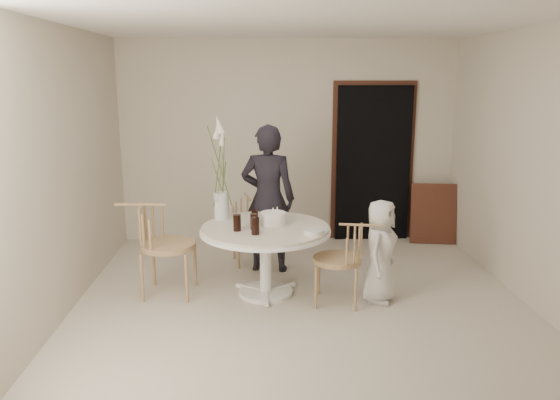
{
  "coord_description": "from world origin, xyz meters",
  "views": [
    {
      "loc": [
        -0.43,
        -5.09,
        2.23
      ],
      "look_at": [
        -0.2,
        0.3,
        0.99
      ],
      "focal_mm": 35.0,
      "sensor_mm": 36.0,
      "label": 1
    }
  ],
  "objects_px": {
    "flower_vase": "(221,183)",
    "birthday_cake": "(273,218)",
    "girl": "(268,199)",
    "chair_far": "(249,220)",
    "boy": "(380,251)",
    "chair_right": "(349,252)",
    "chair_left": "(154,235)",
    "table": "(265,237)"
  },
  "relations": [
    {
      "from": "girl",
      "to": "chair_right",
      "type": "bearing_deg",
      "value": 136.6
    },
    {
      "from": "flower_vase",
      "to": "girl",
      "type": "bearing_deg",
      "value": 41.05
    },
    {
      "from": "chair_far",
      "to": "birthday_cake",
      "type": "distance_m",
      "value": 1.09
    },
    {
      "from": "chair_far",
      "to": "birthday_cake",
      "type": "height_order",
      "value": "birthday_cake"
    },
    {
      "from": "table",
      "to": "chair_left",
      "type": "height_order",
      "value": "chair_left"
    },
    {
      "from": "chair_left",
      "to": "girl",
      "type": "height_order",
      "value": "girl"
    },
    {
      "from": "chair_right",
      "to": "chair_far",
      "type": "bearing_deg",
      "value": -133.1
    },
    {
      "from": "chair_left",
      "to": "birthday_cake",
      "type": "xyz_separation_m",
      "value": [
        1.22,
        0.02,
        0.16
      ]
    },
    {
      "from": "table",
      "to": "chair_right",
      "type": "xyz_separation_m",
      "value": [
        0.82,
        -0.27,
        -0.08
      ]
    },
    {
      "from": "birthday_cake",
      "to": "flower_vase",
      "type": "bearing_deg",
      "value": 157.94
    },
    {
      "from": "table",
      "to": "chair_right",
      "type": "distance_m",
      "value": 0.86
    },
    {
      "from": "table",
      "to": "girl",
      "type": "relative_size",
      "value": 0.78
    },
    {
      "from": "chair_far",
      "to": "chair_right",
      "type": "xyz_separation_m",
      "value": [
        1.0,
        -1.36,
        0.03
      ]
    },
    {
      "from": "boy",
      "to": "birthday_cake",
      "type": "xyz_separation_m",
      "value": [
        -1.06,
        0.3,
        0.27
      ]
    },
    {
      "from": "table",
      "to": "boy",
      "type": "height_order",
      "value": "boy"
    },
    {
      "from": "chair_left",
      "to": "girl",
      "type": "bearing_deg",
      "value": -55.54
    },
    {
      "from": "chair_left",
      "to": "flower_vase",
      "type": "distance_m",
      "value": 0.87
    },
    {
      "from": "chair_right",
      "to": "girl",
      "type": "bearing_deg",
      "value": -131.67
    },
    {
      "from": "boy",
      "to": "chair_left",
      "type": "bearing_deg",
      "value": 111.0
    },
    {
      "from": "chair_far",
      "to": "flower_vase",
      "type": "bearing_deg",
      "value": -120.16
    },
    {
      "from": "chair_right",
      "to": "boy",
      "type": "bearing_deg",
      "value": 108.22
    },
    {
      "from": "chair_far",
      "to": "chair_right",
      "type": "bearing_deg",
      "value": -64.49
    },
    {
      "from": "table",
      "to": "girl",
      "type": "bearing_deg",
      "value": 86.7
    },
    {
      "from": "chair_right",
      "to": "birthday_cake",
      "type": "relative_size",
      "value": 3.15
    },
    {
      "from": "boy",
      "to": "birthday_cake",
      "type": "height_order",
      "value": "boy"
    },
    {
      "from": "chair_far",
      "to": "birthday_cake",
      "type": "relative_size",
      "value": 2.99
    },
    {
      "from": "chair_right",
      "to": "boy",
      "type": "xyz_separation_m",
      "value": [
        0.32,
        0.04,
        -0.02
      ]
    },
    {
      "from": "girl",
      "to": "boy",
      "type": "bearing_deg",
      "value": 147.6
    },
    {
      "from": "chair_far",
      "to": "flower_vase",
      "type": "height_order",
      "value": "flower_vase"
    },
    {
      "from": "boy",
      "to": "birthday_cake",
      "type": "bearing_deg",
      "value": 102.12
    },
    {
      "from": "table",
      "to": "girl",
      "type": "xyz_separation_m",
      "value": [
        0.04,
        0.74,
        0.23
      ]
    },
    {
      "from": "chair_left",
      "to": "chair_far",
      "type": "bearing_deg",
      "value": -38.11
    },
    {
      "from": "table",
      "to": "chair_left",
      "type": "bearing_deg",
      "value": 177.06
    },
    {
      "from": "flower_vase",
      "to": "birthday_cake",
      "type": "bearing_deg",
      "value": -22.06
    },
    {
      "from": "girl",
      "to": "chair_far",
      "type": "bearing_deg",
      "value": -49.14
    },
    {
      "from": "chair_right",
      "to": "chair_left",
      "type": "xyz_separation_m",
      "value": [
        -1.95,
        0.32,
        0.09
      ]
    },
    {
      "from": "boy",
      "to": "flower_vase",
      "type": "height_order",
      "value": "flower_vase"
    },
    {
      "from": "girl",
      "to": "birthday_cake",
      "type": "xyz_separation_m",
      "value": [
        0.04,
        -0.66,
        -0.06
      ]
    },
    {
      "from": "birthday_cake",
      "to": "boy",
      "type": "bearing_deg",
      "value": -15.94
    },
    {
      "from": "girl",
      "to": "flower_vase",
      "type": "height_order",
      "value": "flower_vase"
    },
    {
      "from": "table",
      "to": "birthday_cake",
      "type": "xyz_separation_m",
      "value": [
        0.08,
        0.08,
        0.18
      ]
    },
    {
      "from": "flower_vase",
      "to": "chair_left",
      "type": "bearing_deg",
      "value": -160.33
    }
  ]
}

